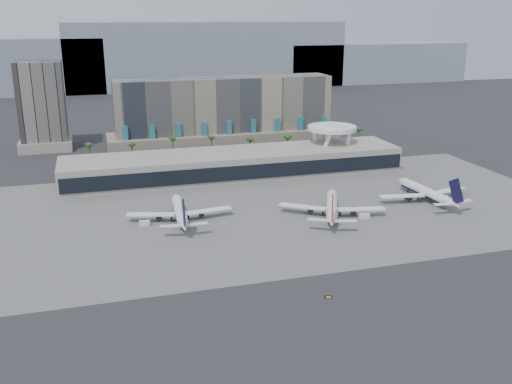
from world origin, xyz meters
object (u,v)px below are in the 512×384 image
object	(u,v)px
airliner_left	(180,212)
service_vehicle_b	(364,216)
airliner_centre	(332,207)
service_vehicle_a	(144,223)
taxiway_sign	(328,297)
airliner_right	(426,192)

from	to	relation	value
airliner_left	service_vehicle_b	size ratio (longest dim) A/B	10.94
airliner_centre	service_vehicle_a	bearing A→B (deg)	-164.13
service_vehicle_a	taxiway_sign	size ratio (longest dim) A/B	1.99
airliner_centre	taxiway_sign	bearing A→B (deg)	-90.66
airliner_right	taxiway_sign	distance (m)	104.45
airliner_left	airliner_right	size ratio (longest dim) A/B	0.97
airliner_centre	service_vehicle_a	distance (m)	74.45
airliner_centre	taxiway_sign	distance (m)	70.74
airliner_left	service_vehicle_b	xyz separation A→B (m)	(71.05, -17.79, -2.75)
airliner_centre	service_vehicle_a	xyz separation A→B (m)	(-73.72, 10.00, -2.90)
airliner_centre	airliner_right	xyz separation A→B (m)	(47.46, 6.62, 0.02)
taxiway_sign	airliner_right	bearing A→B (deg)	56.96
service_vehicle_a	taxiway_sign	world-z (taller)	service_vehicle_a
airliner_centre	airliner_right	world-z (taller)	airliner_right
airliner_right	service_vehicle_b	xyz separation A→B (m)	(-35.97, -12.56, -2.88)
service_vehicle_a	service_vehicle_b	distance (m)	86.69
airliner_right	service_vehicle_b	bearing A→B (deg)	-164.66
airliner_left	taxiway_sign	distance (m)	82.22
taxiway_sign	airliner_left	bearing A→B (deg)	125.89
airliner_right	service_vehicle_a	bearing A→B (deg)	174.50
airliner_left	service_vehicle_b	distance (m)	73.30
service_vehicle_a	service_vehicle_b	world-z (taller)	service_vehicle_b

